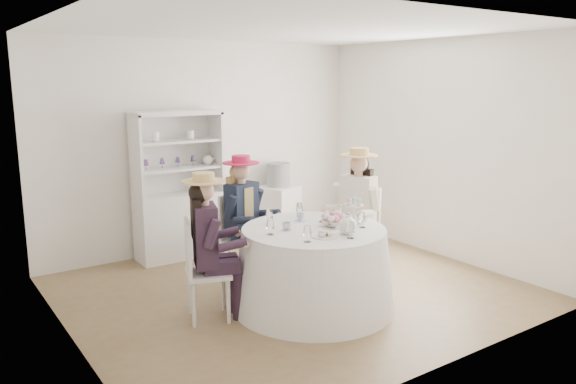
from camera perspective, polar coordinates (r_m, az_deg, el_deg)
ground at (r=6.10m, az=0.54°, el=-9.87°), size 4.50×4.50×0.00m
ceiling at (r=5.70m, az=0.60°, el=16.30°), size 4.50×4.50×0.00m
wall_back at (r=7.46m, az=-8.36°, el=4.64°), size 4.50×0.00×4.50m
wall_front at (r=4.30m, az=16.14°, el=-0.63°), size 4.50×0.00×4.50m
wall_left at (r=4.83m, az=-21.79°, el=0.30°), size 0.00×4.50×4.50m
wall_right at (r=7.27m, az=15.25°, el=4.19°), size 0.00×4.50×4.50m
tea_table at (r=5.54m, az=2.60°, el=-7.72°), size 1.59×1.59×0.80m
hutch at (r=7.15m, az=-11.00°, el=-1.41°), size 1.16×0.59×1.84m
side_table at (r=7.90m, az=-0.98°, el=-2.07°), size 0.61×0.61×0.75m
hatbox at (r=7.79m, az=-1.00°, el=1.78°), size 0.43×0.43×0.33m
guest_left at (r=5.20m, az=-8.14°, el=-4.63°), size 0.57×0.53×1.39m
guest_mid at (r=6.13m, az=-4.57°, el=-1.97°), size 0.53×0.58×1.41m
guest_right at (r=6.31m, az=6.99°, el=-1.34°), size 0.61×0.56×1.47m
spare_chair at (r=6.68m, az=-4.91°, el=-3.14°), size 0.47×0.47×1.01m
teacup_a at (r=5.33m, az=-0.13°, el=-3.56°), size 0.11×0.11×0.07m
teacup_b at (r=5.68m, az=1.26°, el=-2.62°), size 0.08×0.08×0.07m
teacup_c at (r=5.64m, az=3.82°, el=-2.74°), size 0.11×0.11×0.07m
flower_bowl at (r=5.50m, az=4.62°, el=-3.19°), size 0.26×0.26×0.06m
flower_arrangement at (r=5.48m, az=4.48°, el=-2.65°), size 0.17×0.17×0.06m
table_teapot at (r=5.23m, az=6.06°, el=-3.43°), size 0.24×0.17×0.18m
sandwich_plate at (r=5.13m, az=3.77°, el=-4.41°), size 0.24×0.24×0.05m
cupcake_stand at (r=5.67m, az=6.69°, el=-2.16°), size 0.26×0.26×0.24m
stemware_set at (r=5.40m, az=2.65°, el=-2.92°), size 0.99×0.99×0.15m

